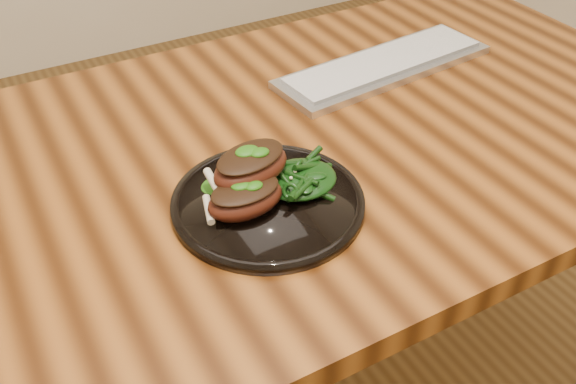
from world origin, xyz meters
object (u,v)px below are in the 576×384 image
object	(u,v)px
lamb_chop_front	(245,197)
keyboard	(384,65)
plate	(268,202)
greens_heap	(299,175)
desk	(258,191)

from	to	relation	value
lamb_chop_front	keyboard	distance (m)	0.50
keyboard	plate	bearing A→B (deg)	-146.24
plate	greens_heap	xyz separation A→B (m)	(0.05, 0.00, 0.03)
keyboard	greens_heap	bearing A→B (deg)	-142.73
lamb_chop_front	keyboard	world-z (taller)	lamb_chop_front
desk	greens_heap	bearing A→B (deg)	-88.35
lamb_chop_front	plate	bearing A→B (deg)	13.53
desk	plate	world-z (taller)	plate
lamb_chop_front	greens_heap	bearing A→B (deg)	8.79
greens_heap	plate	bearing A→B (deg)	-174.81
lamb_chop_front	keyboard	xyz separation A→B (m)	(0.42, 0.26, -0.03)
plate	keyboard	bearing A→B (deg)	33.76
plate	greens_heap	bearing A→B (deg)	5.19
plate	lamb_chop_front	bearing A→B (deg)	-166.47
desk	keyboard	size ratio (longest dim) A/B	3.57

